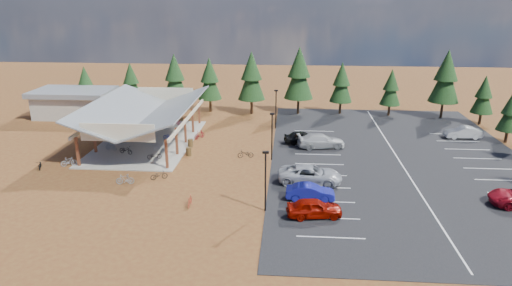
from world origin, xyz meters
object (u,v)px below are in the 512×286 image
(trash_bin_1, at_px, (190,143))
(bike_8, at_px, (40,165))
(bike_7, at_px, (175,121))
(bike_9, at_px, (69,162))
(car_3, at_px, (321,141))
(bike_3, at_px, (148,124))
(lamp_post_0, at_px, (265,177))
(bike_pavilion, at_px, (146,111))
(bike_1, at_px, (111,147))
(lamp_post_1, at_px, (272,133))
(car_9, at_px, (463,132))
(bike_4, at_px, (154,155))
(bike_13, at_px, (125,179))
(trash_bin_0, at_px, (189,152))
(bike_2, at_px, (136,134))
(bike_0, at_px, (126,150))
(bike_16, at_px, (246,154))
(bike_15, at_px, (199,135))
(car_4, at_px, (302,137))
(bike_12, at_px, (159,175))
(car_2, at_px, (310,175))
(car_0, at_px, (314,208))
(bike_5, at_px, (161,147))
(outbuilding, at_px, (74,103))
(car_1, at_px, (310,192))
(bike_11, at_px, (190,201))
(bike_6, at_px, (170,136))
(lamp_post_2, at_px, (276,106))

(trash_bin_1, distance_m, bike_8, 15.84)
(bike_7, relative_size, bike_9, 1.01)
(car_3, bearing_deg, bike_3, 63.29)
(lamp_post_0, xyz_separation_m, bike_8, (-23.19, 7.61, -2.54))
(bike_pavilion, height_order, bike_1, bike_pavilion)
(lamp_post_1, bearing_deg, car_9, 22.21)
(bike_3, relative_size, bike_4, 1.02)
(bike_3, distance_m, bike_13, 18.82)
(bike_9, bearing_deg, trash_bin_0, -101.05)
(bike_1, distance_m, bike_2, 5.06)
(bike_pavilion, bearing_deg, bike_0, -102.90)
(lamp_post_0, distance_m, bike_16, 13.02)
(bike_3, height_order, bike_15, bike_3)
(bike_16, distance_m, car_4, 8.23)
(bike_3, bearing_deg, bike_12, -179.03)
(car_2, bearing_deg, bike_16, 49.25)
(bike_12, bearing_deg, bike_13, 90.85)
(lamp_post_0, height_order, car_9, lamp_post_0)
(lamp_post_0, bearing_deg, car_0, -11.43)
(bike_2, relative_size, bike_5, 1.05)
(lamp_post_1, xyz_separation_m, bike_2, (-16.91, 6.31, -2.45))
(lamp_post_1, height_order, bike_16, lamp_post_1)
(outbuilding, relative_size, bike_7, 6.93)
(car_1, relative_size, car_3, 0.76)
(bike_0, bearing_deg, bike_11, -121.01)
(car_3, bearing_deg, car_2, 160.70)
(bike_0, height_order, car_9, car_9)
(bike_4, bearing_deg, lamp_post_0, -149.08)
(bike_11, bearing_deg, bike_2, 120.25)
(bike_6, relative_size, bike_9, 1.00)
(lamp_post_0, bearing_deg, bike_11, 176.13)
(lamp_post_2, height_order, bike_6, lamp_post_2)
(bike_13, bearing_deg, bike_pavilion, 177.90)
(bike_9, bearing_deg, bike_pavilion, -64.73)
(car_1, bearing_deg, bike_5, 56.43)
(trash_bin_1, relative_size, car_0, 0.21)
(bike_pavilion, xyz_separation_m, bike_6, (2.41, 0.96, -3.31))
(lamp_post_0, height_order, bike_6, lamp_post_0)
(lamp_post_1, relative_size, bike_15, 3.05)
(bike_9, xyz_separation_m, bike_11, (14.37, -8.18, -0.01))
(trash_bin_0, relative_size, bike_8, 0.54)
(lamp_post_0, bearing_deg, bike_3, 126.24)
(bike_4, height_order, car_9, car_9)
(bike_3, relative_size, car_0, 0.36)
(bike_3, height_order, bike_6, bike_3)
(bike_pavilion, relative_size, bike_7, 12.23)
(bike_13, bearing_deg, trash_bin_0, 143.40)
(bike_7, xyz_separation_m, bike_16, (10.70, -12.01, -0.13))
(bike_4, xyz_separation_m, car_9, (35.35, 10.30, 0.25))
(bike_13, height_order, bike_15, bike_15)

